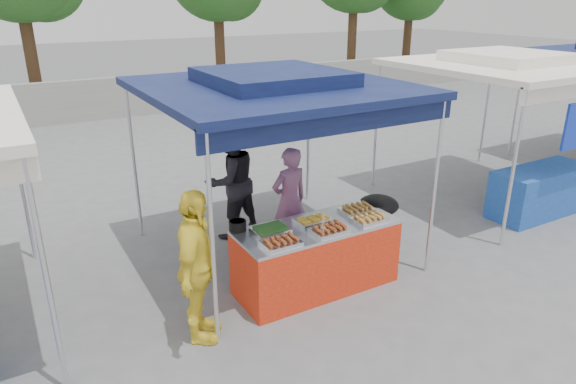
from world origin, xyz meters
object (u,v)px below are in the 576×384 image
vendor_table (316,257)px  wok_burner (377,222)px  cooking_pot (238,225)px  customer_person (196,268)px  helper_man (231,181)px  vendor_woman (289,201)px

vendor_table → wok_burner: size_ratio=2.16×
cooking_pot → customer_person: size_ratio=0.12×
wok_burner → helper_man: helper_man is taller
vendor_table → cooking_pot: cooking_pot is taller
vendor_table → customer_person: (-1.63, -0.25, 0.42)m
cooking_pot → wok_burner: (2.04, -0.12, -0.36)m
vendor_table → customer_person: size_ratio=1.18×
helper_man → wok_burner: bearing=119.9°
cooking_pot → vendor_woman: (1.10, 0.67, -0.14)m
vendor_woman → helper_man: (-0.49, 0.88, 0.10)m
vendor_table → cooking_pot: 1.07m
helper_man → customer_person: 2.54m
vendor_table → helper_man: bearing=98.4°
vendor_woman → cooking_pot: bearing=27.0°
vendor_woman → customer_person: size_ratio=0.91×
wok_burner → customer_person: (-2.78, -0.48, 0.30)m
wok_burner → customer_person: 2.83m
customer_person → vendor_table: bearing=-50.5°
vendor_table → wok_burner: bearing=11.7°
helper_man → vendor_table: bearing=87.6°
cooking_pot → wok_burner: 2.07m
vendor_table → helper_man: (-0.28, 1.90, 0.45)m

